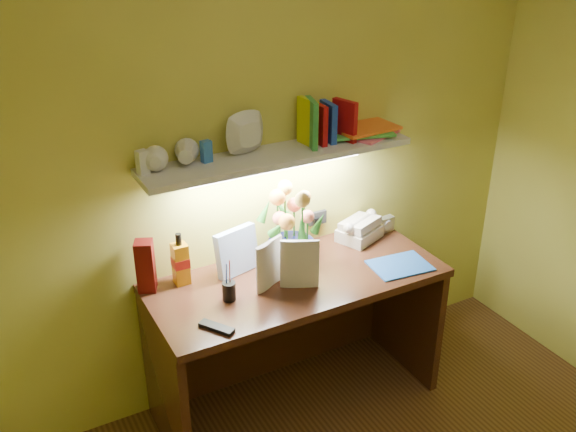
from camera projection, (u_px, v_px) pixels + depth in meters
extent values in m
cube|color=#361C0E|center=(297.00, 342.00, 3.18)|extent=(1.40, 0.60, 0.75)
cube|color=silver|center=(386.00, 224.00, 3.42)|extent=(0.09, 0.05, 0.08)
cube|color=#550C09|center=(146.00, 266.00, 2.86)|extent=(0.10, 0.10, 0.25)
cylinder|color=black|center=(229.00, 285.00, 2.81)|extent=(0.08, 0.08, 0.15)
cube|color=black|center=(217.00, 327.00, 2.64)|extent=(0.12, 0.15, 0.02)
cube|color=blue|center=(400.00, 265.00, 3.10)|extent=(0.30, 0.23, 0.01)
imported|color=beige|center=(257.00, 272.00, 2.82)|extent=(0.17, 0.09, 0.24)
imported|color=silver|center=(280.00, 264.00, 2.88)|extent=(0.16, 0.10, 0.24)
cube|color=silver|center=(279.00, 156.00, 2.91)|extent=(1.30, 0.25, 0.03)
imported|color=silver|center=(156.00, 166.00, 2.65)|extent=(0.13, 0.13, 0.08)
imported|color=silver|center=(186.00, 158.00, 2.70)|extent=(0.14, 0.14, 0.10)
imported|color=silver|center=(251.00, 151.00, 2.85)|extent=(0.23, 0.23, 0.05)
cube|color=silver|center=(142.00, 162.00, 2.66)|extent=(0.05, 0.05, 0.10)
cube|color=blue|center=(206.00, 151.00, 2.78)|extent=(0.05, 0.04, 0.10)
cube|color=#A90D13|center=(319.00, 124.00, 2.98)|extent=(0.03, 0.13, 0.19)
cube|color=#C3CC19|center=(307.00, 122.00, 2.95)|extent=(0.04, 0.14, 0.22)
cube|color=#1B3DB0|center=(328.00, 122.00, 3.01)|extent=(0.04, 0.14, 0.19)
cube|color=#2E853B|center=(311.00, 123.00, 2.93)|extent=(0.06, 0.15, 0.22)
cube|color=#A90D13|center=(345.00, 120.00, 3.02)|extent=(0.06, 0.14, 0.19)
cube|color=pink|center=(369.00, 133.00, 3.14)|extent=(0.32, 0.28, 0.01)
cube|color=green|center=(358.00, 131.00, 3.12)|extent=(0.36, 0.30, 0.01)
cube|color=orange|center=(364.00, 127.00, 3.13)|extent=(0.32, 0.24, 0.01)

